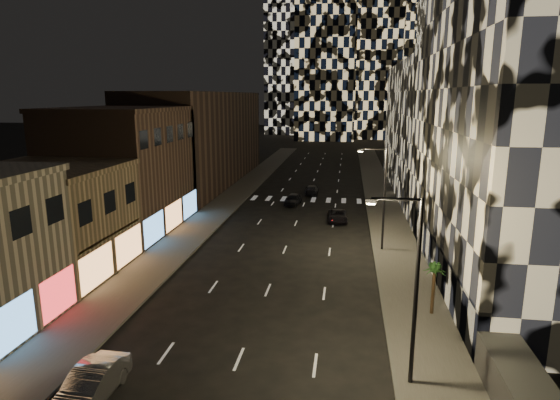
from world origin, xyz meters
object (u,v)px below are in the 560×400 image
(streetlight_near, at_px, (411,279))
(car_dark_rightlane, at_px, (337,216))
(car_silver_parked, at_px, (91,385))
(car_dark_midlane, at_px, (293,199))
(streetlight_far, at_px, (382,192))
(car_dark_oncoming, at_px, (312,190))
(palm_tree, at_px, (435,272))

(streetlight_near, relative_size, car_dark_rightlane, 2.02)
(car_silver_parked, relative_size, car_dark_midlane, 1.16)
(streetlight_far, height_order, car_dark_oncoming, streetlight_far)
(streetlight_near, distance_m, car_dark_oncoming, 44.46)
(streetlight_far, distance_m, car_silver_parked, 27.64)
(streetlight_far, bearing_deg, car_silver_parked, -121.28)
(car_dark_oncoming, distance_m, palm_tree, 37.40)
(palm_tree, bearing_deg, car_dark_rightlane, 106.45)
(streetlight_far, xyz_separation_m, car_dark_midlane, (-9.68, 16.71, -4.65))
(car_dark_oncoming, bearing_deg, car_dark_rightlane, 104.97)
(streetlight_far, bearing_deg, streetlight_near, -90.00)
(streetlight_near, height_order, car_dark_oncoming, streetlight_near)
(streetlight_near, height_order, palm_tree, streetlight_near)
(car_dark_midlane, bearing_deg, streetlight_near, -68.01)
(streetlight_far, relative_size, car_dark_midlane, 2.19)
(car_dark_oncoming, relative_size, palm_tree, 1.32)
(car_dark_midlane, bearing_deg, palm_tree, -60.08)
(car_dark_midlane, bearing_deg, car_dark_oncoming, 82.14)
(streetlight_far, height_order, car_dark_midlane, streetlight_far)
(car_silver_parked, xyz_separation_m, car_dark_rightlane, (10.22, 32.68, -0.17))
(streetlight_near, distance_m, palm_tree, 8.41)
(streetlight_far, xyz_separation_m, car_dark_rightlane, (-3.93, 9.38, -4.73))
(streetlight_far, height_order, car_dark_rightlane, streetlight_far)
(palm_tree, bearing_deg, streetlight_far, 101.37)
(car_dark_rightlane, relative_size, palm_tree, 1.35)
(car_silver_parked, distance_m, car_dark_midlane, 40.26)
(car_dark_midlane, height_order, palm_tree, palm_tree)
(car_silver_parked, xyz_separation_m, car_dark_midlane, (4.47, 40.01, -0.08))
(car_silver_parked, bearing_deg, car_dark_midlane, 84.24)
(car_silver_parked, bearing_deg, car_dark_oncoming, 82.94)
(car_silver_parked, relative_size, car_dark_oncoming, 1.09)
(car_dark_rightlane, xyz_separation_m, palm_tree, (6.42, -21.74, 2.25))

